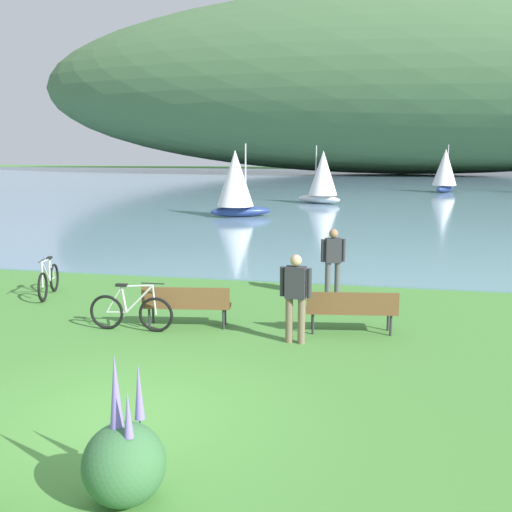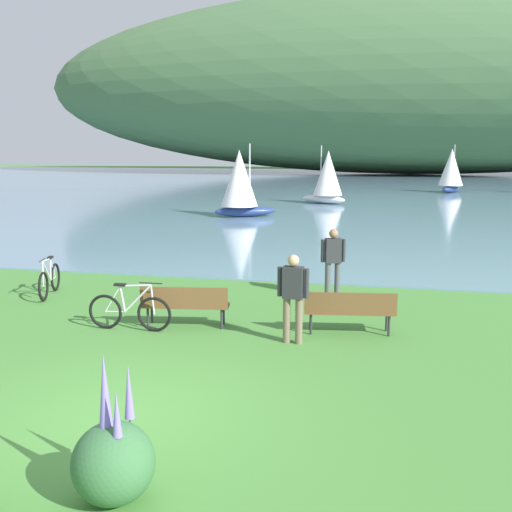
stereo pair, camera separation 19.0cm
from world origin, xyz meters
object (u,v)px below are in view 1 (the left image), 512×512
sailboat_far_off (445,170)px  person_at_shoreline (333,259)px  park_bench_near_camera (187,303)px  bicycle_beside_path (49,281)px  park_bench_further_along (352,308)px  sailboat_nearest_to_shore (322,176)px  bicycle_leaning_near_bench (131,312)px  person_on_the_grass (296,293)px  sailboat_toward_hillside (236,183)px

sailboat_far_off → person_at_shoreline: bearing=-99.8°
park_bench_near_camera → bicycle_beside_path: bicycle_beside_path is taller
park_bench_further_along → person_at_shoreline: (-0.60, 2.84, 0.46)m
sailboat_nearest_to_shore → bicycle_beside_path: bearing=-99.8°
person_at_shoreline → park_bench_further_along: bearing=-78.1°
bicycle_leaning_near_bench → sailboat_nearest_to_shore: 27.59m
person_at_shoreline → person_on_the_grass: bearing=-96.7°
sailboat_nearest_to_shore → sailboat_far_off: 14.40m
park_bench_further_along → person_at_shoreline: person_at_shoreline is taller
park_bench_further_along → sailboat_nearest_to_shore: sailboat_nearest_to_shore is taller
person_at_shoreline → sailboat_far_off: 36.03m
sailboat_toward_hillside → park_bench_near_camera: bearing=-79.5°
bicycle_beside_path → sailboat_toward_hillside: bearing=87.7°
bicycle_leaning_near_bench → bicycle_beside_path: bearing=144.9°
park_bench_near_camera → sailboat_far_off: size_ratio=0.49×
park_bench_further_along → sailboat_far_off: sailboat_far_off is taller
park_bench_near_camera → bicycle_leaning_near_bench: bicycle_leaning_near_bench is taller
sailboat_far_off → bicycle_beside_path: bearing=-109.6°
park_bench_further_along → bicycle_beside_path: (-7.52, 1.51, -0.12)m
sailboat_nearest_to_shore → sailboat_far_off: (8.68, 11.49, 0.04)m
bicycle_leaning_near_bench → bicycle_beside_path: (-3.14, 2.21, 0.00)m
person_at_shoreline → sailboat_far_off: sailboat_far_off is taller
sailboat_nearest_to_shore → park_bench_further_along: bearing=-83.4°
park_bench_near_camera → sailboat_far_off: (8.90, 38.59, 1.29)m
park_bench_near_camera → bicycle_leaning_near_bench: size_ratio=1.05×
bicycle_beside_path → person_at_shoreline: 7.07m
bicycle_leaning_near_bench → person_on_the_grass: 3.41m
sailboat_toward_hillside → bicycle_leaning_near_bench: bearing=-82.7°
person_at_shoreline → sailboat_far_off: bearing=80.2°
sailboat_nearest_to_shore → sailboat_toward_hillside: size_ratio=0.97×
park_bench_further_along → sailboat_far_off: bearing=81.7°
park_bench_further_along → sailboat_far_off: 38.74m
bicycle_leaning_near_bench → sailboat_nearest_to_shore: (1.25, 27.53, 1.38)m
person_on_the_grass → sailboat_far_off: bearing=80.5°
park_bench_near_camera → bicycle_beside_path: 4.54m
sailboat_toward_hillside → person_at_shoreline: bearing=-68.4°
person_at_shoreline → person_on_the_grass: 3.65m
park_bench_near_camera → person_at_shoreline: person_at_shoreline is taller
bicycle_beside_path → sailboat_far_off: (13.08, 36.81, 1.41)m
sailboat_far_off → sailboat_toward_hillside: bearing=-122.2°
sailboat_toward_hillside → person_on_the_grass: bearing=-73.3°
person_on_the_grass → sailboat_toward_hillside: (-5.82, 19.41, 0.84)m
park_bench_further_along → person_on_the_grass: 1.37m
sailboat_toward_hillside → sailboat_far_off: bearing=57.8°
park_bench_near_camera → sailboat_toward_hillside: 19.25m
person_on_the_grass → sailboat_far_off: (6.58, 39.11, 0.83)m
person_at_shoreline → bicycle_leaning_near_bench: bearing=-136.9°
park_bench_near_camera → sailboat_nearest_to_shore: size_ratio=0.50×
bicycle_beside_path → person_on_the_grass: bearing=-19.5°
bicycle_leaning_near_bench → sailboat_far_off: bearing=75.7°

